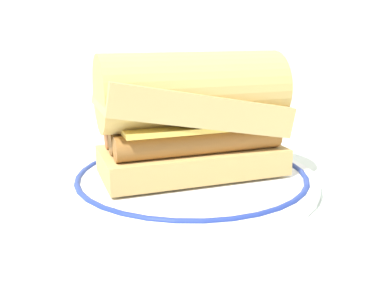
% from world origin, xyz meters
% --- Properties ---
extents(ground_plane, '(1.50, 1.50, 0.00)m').
position_xyz_m(ground_plane, '(0.00, 0.00, 0.00)').
color(ground_plane, silver).
extents(plate, '(0.26, 0.26, 0.01)m').
position_xyz_m(plate, '(-0.01, -0.01, 0.01)').
color(plate, white).
rests_on(plate, ground_plane).
extents(sausage_sandwich, '(0.19, 0.10, 0.12)m').
position_xyz_m(sausage_sandwich, '(-0.01, -0.01, 0.08)').
color(sausage_sandwich, tan).
rests_on(sausage_sandwich, plate).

